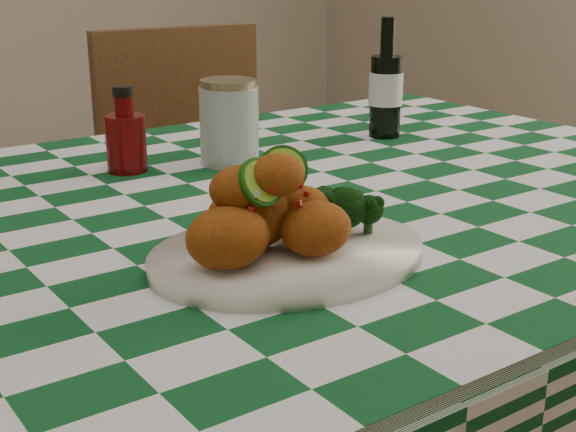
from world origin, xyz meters
TOP-DOWN VIEW (x-y plane):
  - plate at (-0.06, -0.22)m, footprint 0.35×0.28m
  - fried_chicken_pile at (-0.08, -0.22)m, footprint 0.17×0.13m
  - broccoli_side at (0.02, -0.21)m, footprint 0.07×0.07m
  - ketchup_bottle at (-0.04, 0.25)m, footprint 0.07×0.07m
  - mason_jar at (0.11, 0.20)m, footprint 0.10×0.10m
  - beer_bottle at (0.46, 0.20)m, footprint 0.07×0.07m
  - wooden_chair_right at (0.37, 0.70)m, footprint 0.46×0.48m

SIDE VIEW (x-z plane):
  - wooden_chair_right at x=0.37m, z-range 0.00..0.94m
  - plate at x=-0.06m, z-range 0.79..0.80m
  - broccoli_side at x=0.02m, z-range 0.80..0.86m
  - ketchup_bottle at x=-0.04m, z-range 0.79..0.92m
  - mason_jar at x=0.11m, z-range 0.79..0.92m
  - fried_chicken_pile at x=-0.08m, z-range 0.80..0.91m
  - beer_bottle at x=0.46m, z-range 0.79..1.01m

